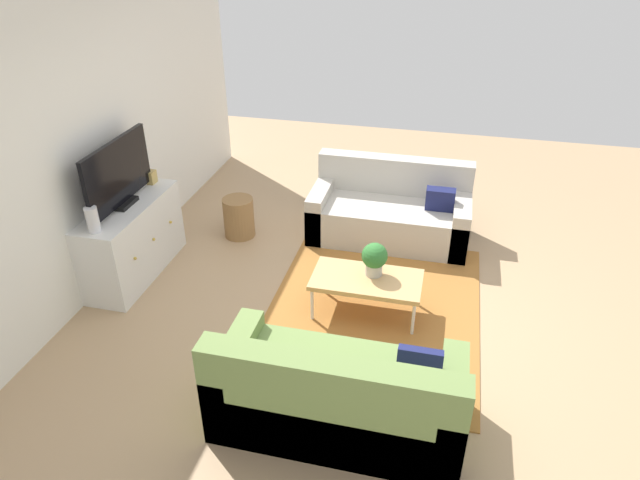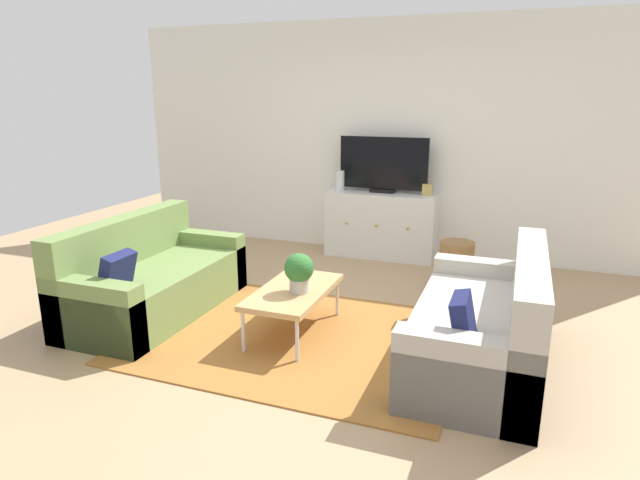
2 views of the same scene
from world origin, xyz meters
name	(u,v)px [view 2 (image 2 of 2)]	position (x,y,z in m)	size (l,w,h in m)	color
ground_plane	(305,330)	(0.00, 0.00, 0.00)	(10.00, 10.00, 0.00)	tan
wall_back	(385,139)	(0.00, 2.55, 1.35)	(6.40, 0.12, 2.70)	silver
area_rug	(297,337)	(0.00, -0.15, 0.01)	(2.50, 1.90, 0.01)	#9E662D
couch_left_side	(149,281)	(-1.43, -0.10, 0.28)	(0.84, 1.71, 0.84)	olive
couch_right_side	(489,330)	(1.43, -0.10, 0.28)	(0.84, 1.71, 0.84)	#B2ADA3
coffee_table	(294,292)	(-0.06, -0.08, 0.35)	(0.51, 0.97, 0.38)	tan
potted_plant	(299,271)	(0.01, -0.13, 0.55)	(0.23, 0.23, 0.31)	#B7B2A8
tv_console	(381,224)	(0.06, 2.27, 0.38)	(1.28, 0.47, 0.76)	silver
flat_screen_tv	(384,165)	(0.06, 2.29, 1.08)	(1.03, 0.16, 0.64)	black
glass_vase	(340,180)	(-0.46, 2.27, 0.88)	(0.11, 0.11, 0.23)	silver
mantel_clock	(427,190)	(0.57, 2.27, 0.83)	(0.11, 0.07, 0.13)	tan
wicker_basket	(456,264)	(1.02, 1.54, 0.23)	(0.34, 0.34, 0.45)	olive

